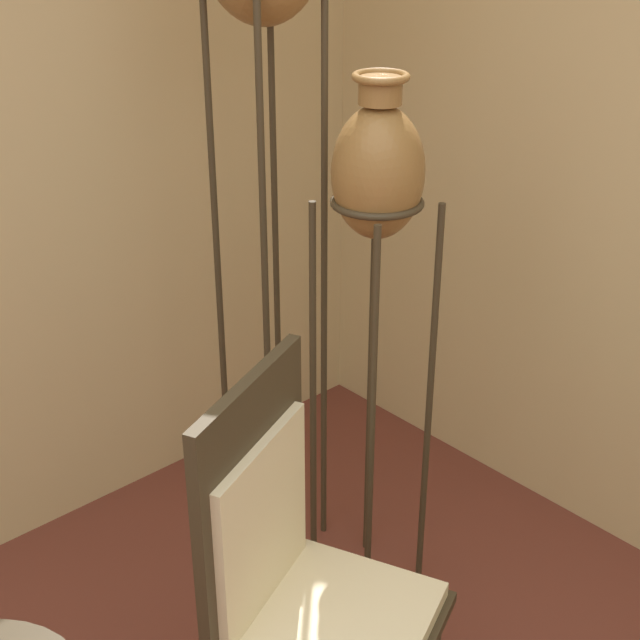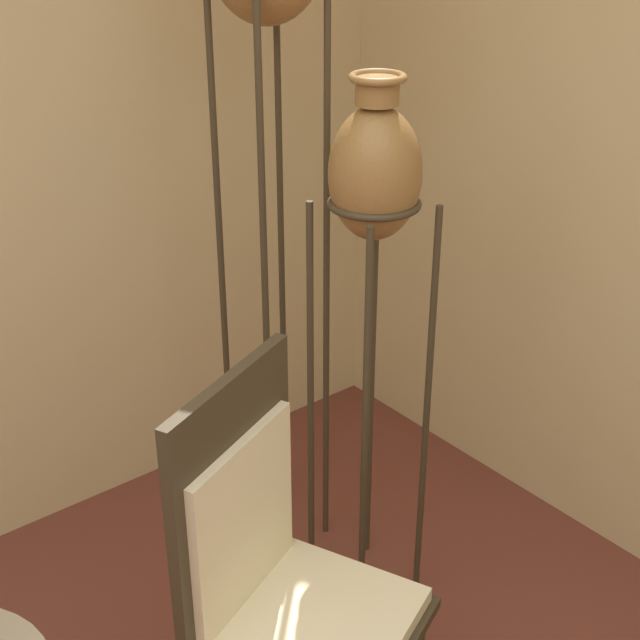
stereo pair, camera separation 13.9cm
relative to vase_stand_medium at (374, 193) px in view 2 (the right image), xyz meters
The scene contains 2 objects.
vase_stand_medium is the anchor object (origin of this frame).
chair 0.99m from the vase_stand_medium, 149.18° to the right, with size 0.62×0.60×1.12m.
Camera 2 is at (-0.26, -0.56, 2.08)m, focal length 50.00 mm.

